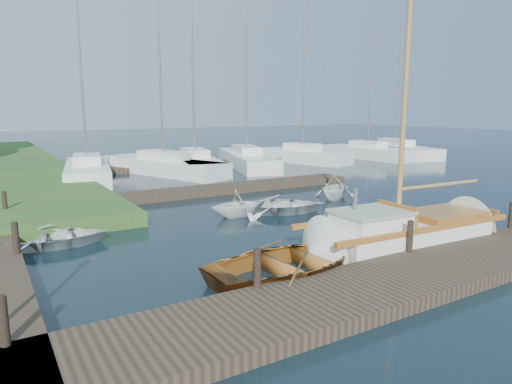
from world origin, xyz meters
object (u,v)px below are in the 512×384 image
marina_boat_6 (367,151)px  marina_boat_0 (87,169)px  sailboat (406,235)px  marina_boat_7 (395,149)px  dinghy (291,258)px  tender_c (280,203)px  mooring_post_2 (410,236)px  mooring_post_1 (257,268)px  mooring_post_0 (3,321)px  marina_boat_4 (302,154)px  marina_boat_3 (247,158)px  mooring_post_4 (16,238)px  tender_b (239,201)px  marina_boat_2 (195,162)px  mooring_post_3 (511,215)px  tender_d (335,185)px  tender_a (50,235)px  marina_boat_1 (163,165)px  mooring_post_5 (5,203)px

marina_boat_6 → marina_boat_0: bearing=85.6°
marina_boat_6 → sailboat: bearing=133.1°
marina_boat_6 → marina_boat_7: size_ratio=0.92×
dinghy → tender_c: (3.54, 5.69, -0.08)m
mooring_post_2 → dinghy: mooring_post_2 is taller
mooring_post_1 → sailboat: size_ratio=0.08×
mooring_post_0 → marina_boat_4: (20.27, 19.48, -0.12)m
sailboat → marina_boat_7: size_ratio=0.91×
marina_boat_3 → mooring_post_4: bearing=151.1°
tender_b → marina_boat_7: bearing=-58.1°
sailboat → marina_boat_2: marina_boat_2 is taller
mooring_post_3 → marina_boat_3: marina_boat_3 is taller
mooring_post_0 → dinghy: mooring_post_0 is taller
marina_boat_3 → marina_boat_6: size_ratio=1.22×
mooring_post_4 → tender_d: (12.50, 2.41, -0.08)m
mooring_post_0 → marina_boat_7: marina_boat_7 is taller
tender_a → marina_boat_0: 12.99m
marina_boat_6 → marina_boat_7: bearing=-86.1°
mooring_post_0 → marina_boat_4: marina_boat_4 is taller
marina_boat_1 → mooring_post_5: bearing=115.2°
mooring_post_1 → mooring_post_3: same height
tender_a → marina_boat_2: marina_boat_2 is taller
marina_boat_0 → marina_boat_4: marina_boat_0 is taller
tender_c → marina_boat_6: size_ratio=0.34×
tender_d → marina_boat_1: (-3.67, 11.41, -0.06)m
sailboat → mooring_post_4: bearing=160.5°
marina_boat_0 → marina_boat_2: (6.63, 0.40, 0.00)m
dinghy → tender_b: bearing=-19.6°
dinghy → marina_boat_2: 19.25m
mooring_post_3 → mooring_post_5: (-13.00, 10.00, 0.00)m
mooring_post_3 → dinghy: 7.63m
mooring_post_5 → sailboat: bearing=-43.2°
tender_c → mooring_post_5: bearing=94.0°
tender_a → marina_boat_1: 14.80m
mooring_post_2 → tender_b: 6.79m
tender_a → marina_boat_7: size_ratio=0.30×
mooring_post_4 → dinghy: 6.85m
mooring_post_5 → marina_boat_0: 9.88m
mooring_post_1 → marina_boat_2: size_ratio=0.06×
marina_boat_7 → marina_boat_6: bearing=114.6°
marina_boat_0 → marina_boat_3: marina_boat_3 is taller
mooring_post_3 → mooring_post_5: bearing=142.4°
mooring_post_5 → marina_boat_2: bearing=39.8°
marina_boat_0 → tender_b: bearing=-155.8°
marina_boat_1 → marina_boat_2: marina_boat_2 is taller
tender_a → tender_d: 11.63m
dinghy → mooring_post_0: bearing=96.1°
dinghy → marina_boat_7: (24.26, 18.71, 0.13)m
mooring_post_1 → marina_boat_4: marina_boat_4 is taller
tender_c → mooring_post_2: bearing=-158.9°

